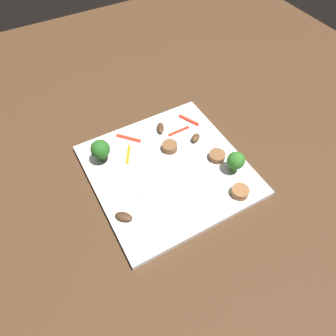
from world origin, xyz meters
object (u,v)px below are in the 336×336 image
(sausage_slice_1, at_px, (217,156))
(mushroom_1, at_px, (195,138))
(broccoli_floret_1, at_px, (100,149))
(mushroom_0, at_px, (160,128))
(pepper_strip_0, at_px, (128,138))
(pepper_strip_1, at_px, (189,120))
(mushroom_2, at_px, (124,217))
(pepper_strip_3, at_px, (128,154))
(pepper_strip_2, at_px, (179,131))
(broccoli_floret_0, at_px, (236,161))
(fork, at_px, (162,190))
(sausage_slice_2, at_px, (170,147))
(plate, at_px, (168,170))
(sausage_slice_0, at_px, (240,192))

(sausage_slice_1, relative_size, mushroom_1, 1.27)
(broccoli_floret_1, bearing_deg, mushroom_0, -172.35)
(pepper_strip_0, xyz_separation_m, pepper_strip_1, (-0.14, 0.02, 0.00))
(mushroom_2, bearing_deg, pepper_strip_3, -117.59)
(mushroom_0, xyz_separation_m, mushroom_1, (-0.05, 0.06, 0.00))
(sausage_slice_1, bearing_deg, mushroom_1, -80.31)
(mushroom_2, bearing_deg, pepper_strip_2, -144.71)
(broccoli_floret_0, relative_size, mushroom_2, 1.49)
(fork, relative_size, sausage_slice_2, 5.76)
(plate, distance_m, fork, 0.05)
(sausage_slice_2, xyz_separation_m, pepper_strip_3, (0.08, -0.03, -0.01))
(pepper_strip_0, relative_size, pepper_strip_3, 1.18)
(broccoli_floret_0, bearing_deg, pepper_strip_0, -50.79)
(plate, distance_m, pepper_strip_3, 0.09)
(broccoli_floret_1, xyz_separation_m, pepper_strip_0, (-0.07, -0.03, -0.03))
(mushroom_0, bearing_deg, mushroom_1, 128.71)
(mushroom_2, bearing_deg, broccoli_floret_1, -96.93)
(sausage_slice_1, xyz_separation_m, mushroom_1, (0.01, -0.06, -0.00))
(pepper_strip_1, distance_m, pepper_strip_3, 0.16)
(plate, relative_size, mushroom_2, 9.15)
(mushroom_0, distance_m, pepper_strip_2, 0.04)
(mushroom_1, xyz_separation_m, pepper_strip_2, (0.02, -0.04, -0.00))
(broccoli_floret_0, height_order, sausage_slice_2, broccoli_floret_0)
(broccoli_floret_1, bearing_deg, broccoli_floret_0, 145.21)
(broccoli_floret_1, xyz_separation_m, sausage_slice_1, (-0.20, 0.10, -0.03))
(fork, xyz_separation_m, mushroom_0, (-0.07, -0.14, 0.00))
(plate, relative_size, broccoli_floret_0, 6.14)
(mushroom_2, distance_m, pepper_strip_2, 0.23)
(broccoli_floret_1, height_order, pepper_strip_0, broccoli_floret_1)
(broccoli_floret_1, distance_m, sausage_slice_0, 0.27)
(broccoli_floret_1, xyz_separation_m, pepper_strip_2, (-0.17, 0.01, -0.03))
(broccoli_floret_0, height_order, mushroom_2, broccoli_floret_0)
(broccoli_floret_0, xyz_separation_m, pepper_strip_1, (0.00, -0.16, -0.03))
(fork, xyz_separation_m, sausage_slice_1, (-0.13, -0.02, 0.00))
(sausage_slice_2, distance_m, pepper_strip_0, 0.09)
(fork, distance_m, mushroom_2, 0.09)
(sausage_slice_1, xyz_separation_m, pepper_strip_0, (0.13, -0.13, -0.00))
(sausage_slice_0, bearing_deg, pepper_strip_1, -95.27)
(fork, xyz_separation_m, mushroom_2, (0.08, 0.02, 0.00))
(broccoli_floret_1, relative_size, pepper_strip_1, 1.02)
(pepper_strip_0, bearing_deg, sausage_slice_0, 118.05)
(broccoli_floret_0, height_order, pepper_strip_2, broccoli_floret_0)
(mushroom_2, xyz_separation_m, pepper_strip_2, (-0.19, -0.13, -0.00))
(pepper_strip_0, height_order, pepper_strip_1, pepper_strip_1)
(mushroom_0, height_order, pepper_strip_2, mushroom_0)
(sausage_slice_2, distance_m, mushroom_1, 0.06)
(broccoli_floret_0, relative_size, mushroom_0, 1.47)
(sausage_slice_1, relative_size, pepper_strip_3, 0.70)
(sausage_slice_1, relative_size, sausage_slice_2, 1.04)
(broccoli_floret_0, xyz_separation_m, pepper_strip_0, (0.14, -0.17, -0.03))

